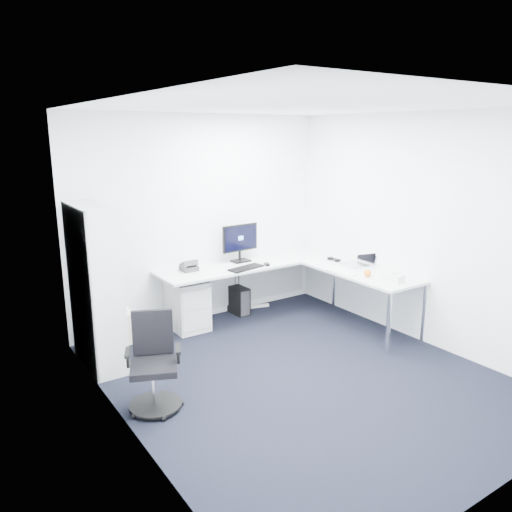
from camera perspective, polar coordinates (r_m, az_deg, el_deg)
ground at (r=5.34m, az=5.11°, el=-13.50°), size 4.20×4.20×0.00m
ceiling at (r=4.76m, az=5.84°, el=16.79°), size 4.20×4.20×0.00m
wall_back at (r=6.60m, az=-6.21°, el=4.17°), size 3.60×0.02×2.70m
wall_left at (r=4.01m, az=-14.87°, el=-2.55°), size 0.02×4.20×2.70m
wall_right at (r=6.16m, az=18.54°, el=2.83°), size 0.02×4.20×2.70m
l_desk at (r=6.53m, az=1.19°, el=-4.62°), size 2.61×1.46×0.76m
drawer_pedestal at (r=6.46m, az=-7.84°, el=-5.52°), size 0.42×0.52×0.65m
bookshelf at (r=5.53m, az=-17.89°, el=-3.39°), size 0.34×0.88×1.75m
task_chair at (r=4.66m, az=-11.62°, el=-12.01°), size 0.65×0.65×0.88m
black_pc_tower at (r=6.99m, az=-2.11°, el=-5.01°), size 0.19×0.40×0.38m
beige_pc_tower at (r=6.31m, az=-14.85°, el=-7.66°), size 0.19×0.40×0.37m
power_strip at (r=7.26m, az=0.27°, el=-5.73°), size 0.32×0.13×0.04m
monitor at (r=6.69m, az=-1.78°, el=1.53°), size 0.56×0.21×0.52m
black_keyboard at (r=6.39m, az=-1.15°, el=-1.38°), size 0.51×0.26×0.02m
mouse at (r=6.55m, az=1.23°, el=-0.96°), size 0.09×0.11×0.03m
desk_phone at (r=6.35m, az=-7.69°, el=-1.07°), size 0.20×0.20×0.14m
laptop at (r=6.65m, az=11.20°, el=0.05°), size 0.40×0.39×0.27m
white_keyboard at (r=6.29m, az=9.82°, el=-1.86°), size 0.17×0.40×0.01m
headphones at (r=6.88m, az=8.91°, el=-0.29°), size 0.14×0.21×0.05m
orange_fruit at (r=6.18m, az=12.62°, el=-1.92°), size 0.09×0.09×0.09m
tissue_box at (r=6.08m, az=15.36°, el=-2.36°), size 0.15×0.26×0.09m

